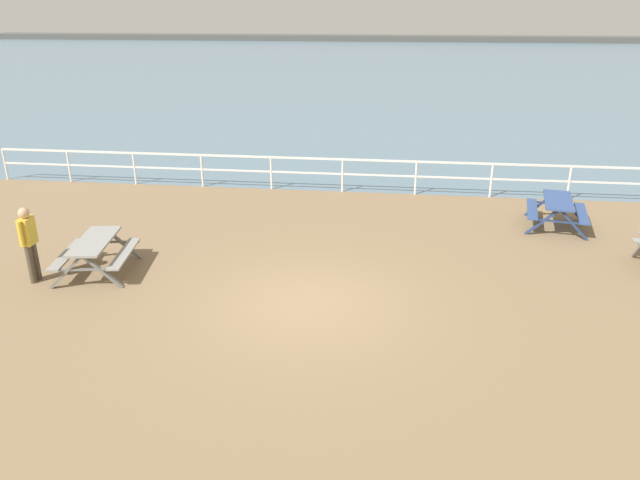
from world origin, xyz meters
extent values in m
cube|color=#846B4C|center=(0.00, 0.00, -0.10)|extent=(30.00, 24.00, 0.20)
cube|color=slate|center=(0.00, 52.75, 0.00)|extent=(142.00, 90.00, 0.01)
cube|color=#4C4C47|center=(0.00, 95.75, 0.00)|extent=(142.00, 6.00, 1.80)
cube|color=white|center=(0.00, 7.75, 1.05)|extent=(23.00, 0.06, 0.06)
cube|color=white|center=(0.00, 7.75, 0.58)|extent=(23.00, 0.05, 0.05)
cylinder|color=white|center=(-11.50, 7.75, 0.53)|extent=(0.07, 0.07, 1.05)
cylinder|color=white|center=(-9.20, 7.75, 0.53)|extent=(0.07, 0.07, 1.05)
cylinder|color=white|center=(-6.90, 7.75, 0.53)|extent=(0.07, 0.07, 1.05)
cylinder|color=white|center=(-4.60, 7.75, 0.53)|extent=(0.07, 0.07, 1.05)
cylinder|color=white|center=(-2.30, 7.75, 0.53)|extent=(0.07, 0.07, 1.05)
cylinder|color=white|center=(0.00, 7.75, 0.53)|extent=(0.07, 0.07, 1.05)
cylinder|color=white|center=(2.30, 7.75, 0.53)|extent=(0.07, 0.07, 1.05)
cylinder|color=white|center=(4.60, 7.75, 0.53)|extent=(0.07, 0.07, 1.05)
cylinder|color=white|center=(6.90, 7.75, 0.53)|extent=(0.07, 0.07, 1.05)
cube|color=gray|center=(-4.83, 0.88, 0.75)|extent=(0.97, 1.89, 0.05)
cube|color=gray|center=(-5.45, 0.79, 0.45)|extent=(0.53, 1.82, 0.04)
cube|color=gray|center=(-4.22, 0.98, 0.45)|extent=(0.53, 1.82, 0.04)
cube|color=slate|center=(-5.32, 1.60, 0.38)|extent=(0.80, 0.20, 0.79)
cube|color=slate|center=(-4.58, 1.71, 0.38)|extent=(0.80, 0.20, 0.79)
cube|color=slate|center=(-4.95, 1.65, 0.42)|extent=(1.49, 0.29, 0.04)
cube|color=slate|center=(-5.08, 0.05, 0.38)|extent=(0.80, 0.20, 0.79)
cube|color=slate|center=(-4.34, 0.17, 0.38)|extent=(0.80, 0.20, 0.79)
cube|color=slate|center=(-4.71, 0.11, 0.42)|extent=(1.49, 0.29, 0.04)
cube|color=#334C84|center=(5.96, 5.20, 0.75)|extent=(1.01, 1.90, 0.05)
cube|color=#334C84|center=(5.35, 5.31, 0.45)|extent=(0.58, 1.82, 0.04)
cube|color=#334C84|center=(6.57, 5.09, 0.45)|extent=(0.58, 1.82, 0.04)
cube|color=navy|center=(5.73, 6.03, 0.38)|extent=(0.79, 0.22, 0.79)
cube|color=navy|center=(6.47, 5.90, 0.38)|extent=(0.79, 0.22, 0.79)
cube|color=navy|center=(6.10, 5.97, 0.42)|extent=(1.49, 0.33, 0.04)
cube|color=navy|center=(5.45, 4.50, 0.38)|extent=(0.79, 0.22, 0.79)
cube|color=navy|center=(6.19, 4.36, 0.38)|extent=(0.79, 0.22, 0.79)
cube|color=navy|center=(5.82, 4.43, 0.42)|extent=(1.49, 0.33, 0.04)
cylinder|color=#4C4233|center=(-5.97, 0.22, 0.42)|extent=(0.14, 0.14, 0.85)
cylinder|color=#4C4233|center=(-5.97, 0.40, 0.42)|extent=(0.14, 0.14, 0.85)
cube|color=gold|center=(-5.97, 0.31, 1.14)|extent=(0.22, 0.34, 0.58)
cylinder|color=gold|center=(-5.97, 0.09, 1.17)|extent=(0.09, 0.09, 0.52)
cylinder|color=gold|center=(-5.97, 0.53, 1.17)|extent=(0.09, 0.09, 0.52)
sphere|color=tan|center=(-5.97, 0.31, 1.54)|extent=(0.23, 0.23, 0.23)
camera|label=1|loc=(1.59, -10.50, 5.54)|focal=33.47mm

